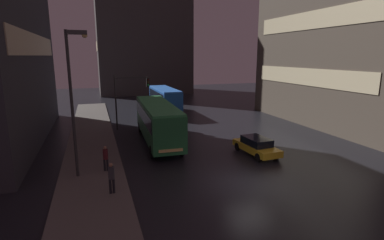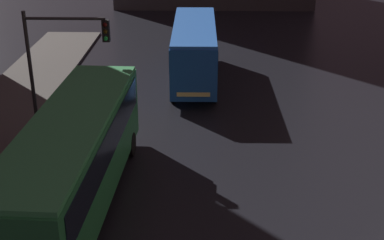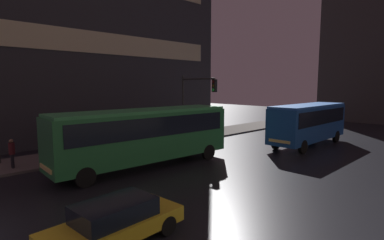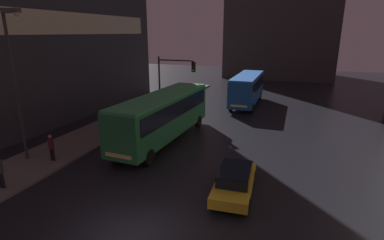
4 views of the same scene
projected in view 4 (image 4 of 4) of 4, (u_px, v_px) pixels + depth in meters
The scene contains 9 objects.
ground_plane at pixel (130, 237), 11.73m from camera, with size 120.00×120.00×0.00m, color black.
sidewalk_left at pixel (98, 133), 23.69m from camera, with size 4.00×48.00×0.15m.
bus_near at pixel (163, 113), 21.58m from camera, with size 2.97×11.14×3.46m.
bus_far at pixel (247, 87), 32.28m from camera, with size 2.50×9.10×3.33m.
car_taxi at pixel (235, 181), 14.70m from camera, with size 2.05×4.42×1.36m.
pedestrian_near at pixel (0, 170), 14.88m from camera, with size 0.42×0.42×1.73m.
pedestrian_mid at pixel (51, 146), 18.09m from camera, with size 0.43×0.43×1.68m.
traffic_light_main at pixel (172, 77), 26.88m from camera, with size 3.56×0.35×5.63m.
street_lamp_sidewalk at pixel (15, 66), 16.96m from camera, with size 1.25×0.36×8.83m.
Camera 4 is at (5.73, -8.50, 7.72)m, focal length 28.00 mm.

